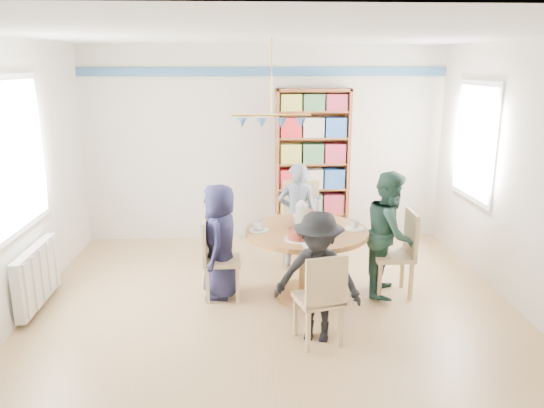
{
  "coord_description": "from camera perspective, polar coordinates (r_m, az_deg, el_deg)",
  "views": [
    {
      "loc": [
        -0.27,
        -4.87,
        2.44
      ],
      "look_at": [
        0.0,
        0.4,
        1.05
      ],
      "focal_mm": 35.0,
      "sensor_mm": 36.0,
      "label": 1
    }
  ],
  "objects": [
    {
      "name": "ground",
      "position": [
        5.46,
        0.22,
        -11.81
      ],
      "size": [
        5.0,
        5.0,
        0.0
      ],
      "primitive_type": "plane",
      "color": "tan"
    },
    {
      "name": "room_shell",
      "position": [
        5.8,
        -2.83,
        6.88
      ],
      "size": [
        5.0,
        5.0,
        5.0
      ],
      "color": "white",
      "rests_on": "ground"
    },
    {
      "name": "radiator",
      "position": [
        5.98,
        -23.95,
        -7.05
      ],
      "size": [
        0.12,
        1.0,
        0.6
      ],
      "color": "silver",
      "rests_on": "ground"
    },
    {
      "name": "dining_table",
      "position": [
        5.69,
        3.75,
        -4.62
      ],
      "size": [
        1.3,
        1.3,
        0.75
      ],
      "color": "brown",
      "rests_on": "ground"
    },
    {
      "name": "chair_left",
      "position": [
        5.69,
        -6.14,
        -5.44
      ],
      "size": [
        0.4,
        0.4,
        0.88
      ],
      "color": "tan",
      "rests_on": "ground"
    },
    {
      "name": "chair_right",
      "position": [
        5.89,
        13.61,
        -4.75
      ],
      "size": [
        0.42,
        0.42,
        0.94
      ],
      "color": "tan",
      "rests_on": "ground"
    },
    {
      "name": "chair_far",
      "position": [
        6.67,
        3.06,
        -1.56
      ],
      "size": [
        0.51,
        0.51,
        1.04
      ],
      "color": "tan",
      "rests_on": "ground"
    },
    {
      "name": "chair_near",
      "position": [
        4.74,
        5.35,
        -9.78
      ],
      "size": [
        0.47,
        0.47,
        0.87
      ],
      "color": "tan",
      "rests_on": "ground"
    },
    {
      "name": "person_left",
      "position": [
        5.68,
        -5.61,
        -4.0
      ],
      "size": [
        0.44,
        0.63,
        1.24
      ],
      "primitive_type": "imported",
      "rotation": [
        0.0,
        0.0,
        -1.64
      ],
      "color": "black",
      "rests_on": "ground"
    },
    {
      "name": "person_right",
      "position": [
        5.85,
        12.55,
        -3.12
      ],
      "size": [
        0.7,
        0.79,
        1.36
      ],
      "primitive_type": "imported",
      "rotation": [
        0.0,
        0.0,
        1.25
      ],
      "color": "#1A352B",
      "rests_on": "ground"
    },
    {
      "name": "person_far",
      "position": [
        6.49,
        2.74,
        -1.24
      ],
      "size": [
        0.51,
        0.36,
        1.31
      ],
      "primitive_type": "imported",
      "rotation": [
        0.0,
        0.0,
        3.04
      ],
      "color": "gray",
      "rests_on": "ground"
    },
    {
      "name": "person_near",
      "position": [
        4.79,
        4.94,
        -7.84
      ],
      "size": [
        0.88,
        0.65,
        1.21
      ],
      "primitive_type": "imported",
      "rotation": [
        0.0,
        0.0,
        -0.28
      ],
      "color": "black",
      "rests_on": "ground"
    },
    {
      "name": "bookshelf",
      "position": [
        7.41,
        4.33,
        3.89
      ],
      "size": [
        1.02,
        0.3,
        2.13
      ],
      "color": "brown",
      "rests_on": "ground"
    },
    {
      "name": "tableware",
      "position": [
        5.63,
        3.5,
        -2.01
      ],
      "size": [
        1.23,
        1.23,
        0.32
      ],
      "color": "white",
      "rests_on": "dining_table"
    }
  ]
}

